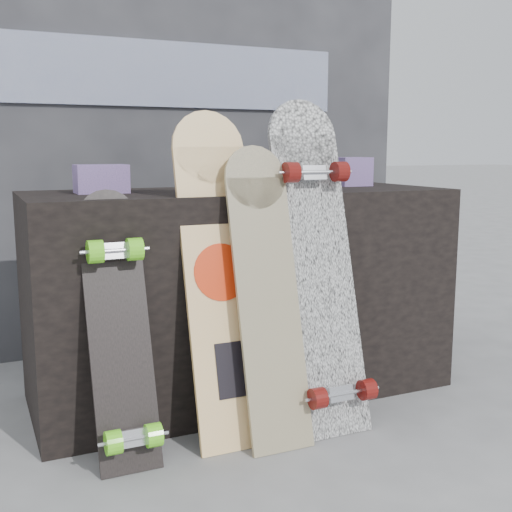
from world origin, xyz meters
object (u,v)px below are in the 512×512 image
vendor_table (242,293)px  longboard_geisha (220,268)px  longboard_cascadia (318,258)px  longboard_celtic (267,286)px  skateboard_dark (120,326)px

vendor_table → longboard_geisha: 0.43m
vendor_table → longboard_cascadia: bearing=-70.0°
longboard_geisha → longboard_cascadia: (0.35, -0.03, 0.01)m
longboard_celtic → longboard_cascadia: 0.23m
skateboard_dark → longboard_geisha: bearing=6.8°
longboard_celtic → skateboard_dark: longboard_celtic is taller
vendor_table → longboard_cascadia: size_ratio=1.42×
vendor_table → longboard_cascadia: longboard_cascadia is taller
longboard_cascadia → skateboard_dark: 0.71m
longboard_geisha → skateboard_dark: (-0.34, -0.04, -0.15)m
vendor_table → longboard_celtic: 0.43m
longboard_geisha → longboard_cascadia: bearing=-5.6°
longboard_celtic → vendor_table: bearing=78.2°
longboard_celtic → longboard_geisha: bearing=149.2°
longboard_geisha → longboard_cascadia: longboard_cascadia is taller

